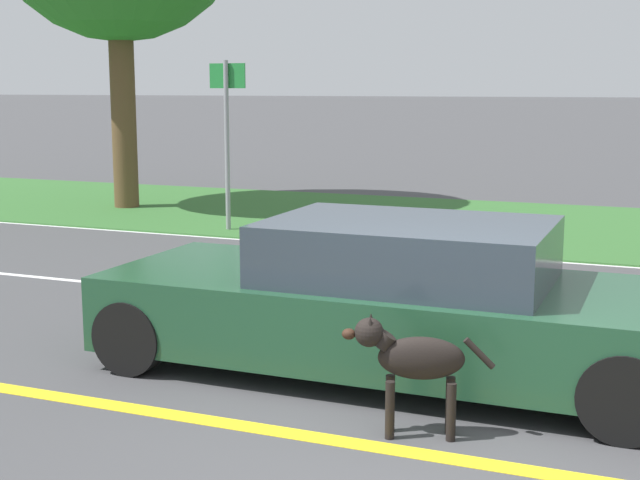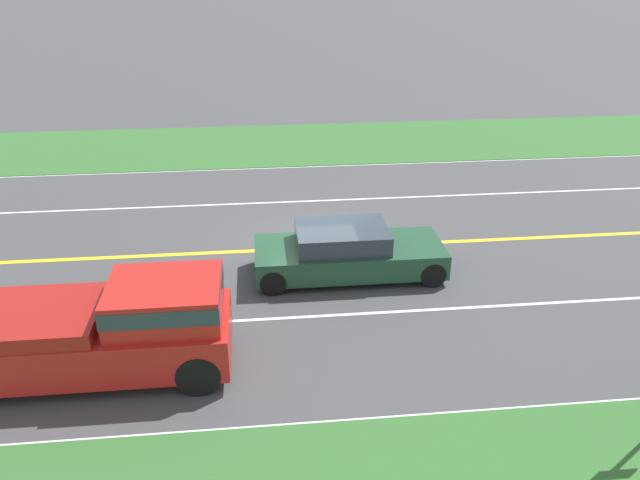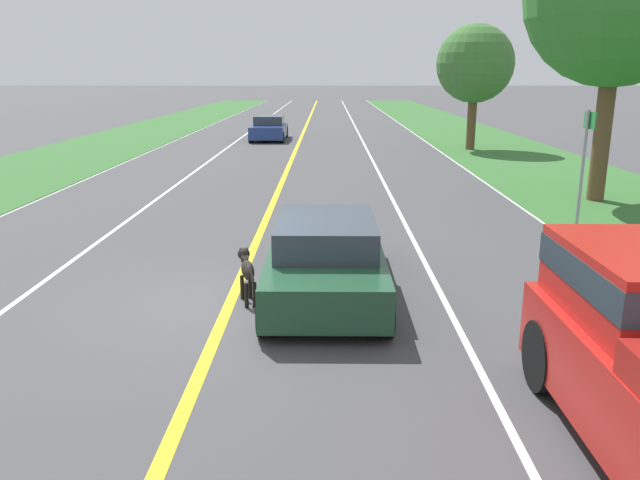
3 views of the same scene
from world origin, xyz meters
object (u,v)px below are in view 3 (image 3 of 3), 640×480
(ego_car, at_px, (326,256))
(oncoming_car, at_px, (269,129))
(dog, at_px, (247,269))
(street_sign, at_px, (585,155))
(roadside_tree_right_far, at_px, (475,64))

(ego_car, relative_size, oncoming_car, 1.13)
(dog, distance_m, street_sign, 9.17)
(ego_car, xyz_separation_m, street_sign, (6.12, 4.75, 1.13))
(dog, relative_size, oncoming_car, 0.24)
(street_sign, bearing_deg, ego_car, -142.15)
(oncoming_car, relative_size, roadside_tree_right_far, 0.71)
(ego_car, bearing_deg, street_sign, 37.85)
(dog, xyz_separation_m, roadside_tree_right_far, (8.26, 21.17, 3.50))
(roadside_tree_right_far, xyz_separation_m, street_sign, (-0.87, -15.87, -2.30))
(oncoming_car, height_order, street_sign, street_sign)
(oncoming_car, bearing_deg, ego_car, 97.40)
(dog, bearing_deg, roadside_tree_right_far, 51.91)
(ego_car, distance_m, street_sign, 7.83)
(ego_car, xyz_separation_m, oncoming_car, (-3.30, 25.42, 0.01))
(ego_car, xyz_separation_m, roadside_tree_right_far, (6.98, 20.62, 3.44))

